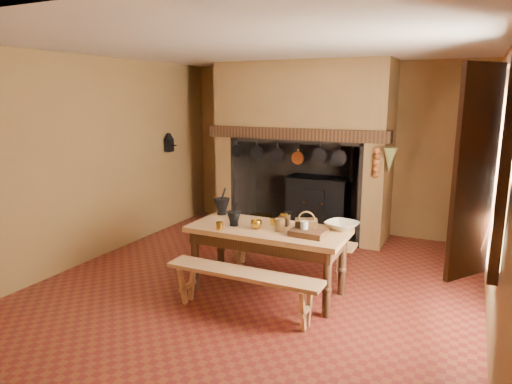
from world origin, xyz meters
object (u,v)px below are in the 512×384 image
Objects in this scene: iron_range at (319,203)px; wicker_basket at (306,225)px; work_table at (268,238)px; mixing_bowl at (342,226)px; bench_front at (243,282)px; coffee_grinder at (284,220)px.

iron_range is 2.69m from wicker_basket.
work_table is 0.85m from mixing_bowl.
iron_range is 0.94× the size of bench_front.
coffee_grinder is at bearing 80.83° from bench_front.
wicker_basket is (0.44, 0.68, 0.50)m from bench_front.
coffee_grinder is 0.34m from wicker_basket.
mixing_bowl is 1.23× the size of wicker_basket.
iron_range is 8.93× the size of coffee_grinder.
coffee_grinder reaches higher than bench_front.
iron_range is at bearing 93.94° from bench_front.
mixing_bowl is (0.78, 0.30, 0.17)m from work_table.
iron_range is at bearing 85.10° from wicker_basket.
iron_range is 2.50m from coffee_grinder.
wicker_basket reaches higher than bench_front.
wicker_basket is at bearing -142.67° from mixing_bowl.
iron_range is 0.88× the size of work_table.
iron_range is 2.63m from work_table.
iron_range is 4.46× the size of mixing_bowl.
bench_front is 5.89× the size of wicker_basket.
work_table is 0.29m from coffee_grinder.
wicker_basket is at bearing 56.71° from bench_front.
wicker_basket is (-0.34, -0.26, 0.03)m from mixing_bowl.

